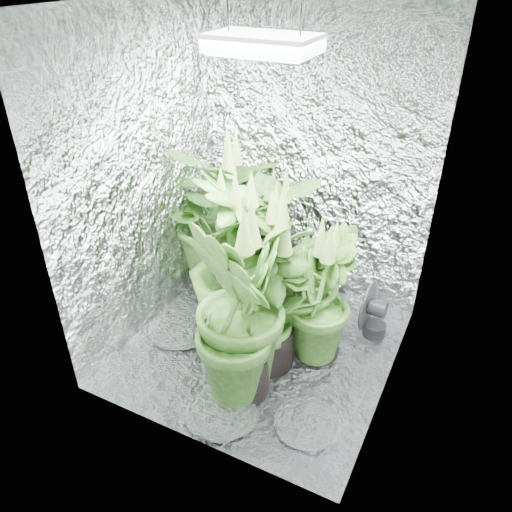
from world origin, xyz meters
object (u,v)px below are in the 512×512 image
(plant_a, at_px, (226,214))
(plant_e, at_px, (286,273))
(plant_c, at_px, (321,299))
(plant_d, at_px, (237,263))
(plant_f, at_px, (269,297))
(plant_b, at_px, (265,237))
(circulation_fan, at_px, (372,313))
(grow_lamp, at_px, (263,44))
(plant_g, at_px, (240,312))

(plant_a, relative_size, plant_e, 1.22)
(plant_c, relative_size, plant_d, 0.78)
(plant_f, bearing_deg, plant_b, 117.55)
(plant_d, bearing_deg, plant_f, -28.34)
(circulation_fan, bearing_deg, plant_f, -128.14)
(plant_a, height_order, plant_f, plant_a)
(plant_a, relative_size, circulation_fan, 3.33)
(grow_lamp, xyz_separation_m, plant_f, (0.10, -0.10, -1.33))
(plant_a, height_order, plant_b, plant_a)
(grow_lamp, relative_size, plant_f, 0.45)
(plant_b, relative_size, plant_d, 0.79)
(grow_lamp, distance_m, plant_d, 1.29)
(plant_a, xyz_separation_m, plant_b, (0.27, 0.07, -0.16))
(plant_a, distance_m, plant_g, 1.13)
(plant_b, relative_size, plant_e, 0.89)
(grow_lamp, height_order, plant_b, grow_lamp)
(plant_b, distance_m, plant_e, 0.61)
(plant_c, bearing_deg, circulation_fan, 53.42)
(plant_b, relative_size, circulation_fan, 2.44)
(plant_a, xyz_separation_m, circulation_fan, (1.14, -0.11, -0.42))
(circulation_fan, bearing_deg, plant_g, -118.84)
(plant_g, bearing_deg, circulation_fan, 57.81)
(plant_a, bearing_deg, grow_lamp, -45.13)
(plant_a, distance_m, plant_f, 0.93)
(grow_lamp, xyz_separation_m, plant_g, (0.06, -0.38, -1.26))
(plant_a, relative_size, plant_f, 1.16)
(grow_lamp, height_order, plant_d, grow_lamp)
(plant_g, bearing_deg, grow_lamp, 99.40)
(plant_c, distance_m, plant_f, 0.33)
(plant_a, distance_m, circulation_fan, 1.22)
(plant_g, distance_m, circulation_fan, 1.06)
(plant_c, bearing_deg, plant_e, 169.04)
(plant_f, distance_m, plant_g, 0.29)
(plant_c, relative_size, circulation_fan, 2.40)
(plant_e, bearing_deg, plant_g, -92.63)
(grow_lamp, distance_m, plant_a, 1.48)
(plant_c, height_order, plant_g, plant_g)
(plant_a, relative_size, plant_b, 1.37)
(plant_b, bearing_deg, plant_c, -39.83)
(grow_lamp, bearing_deg, plant_d, 163.44)
(plant_e, relative_size, plant_g, 0.86)
(plant_e, xyz_separation_m, plant_g, (-0.02, -0.54, 0.07))
(plant_d, xyz_separation_m, circulation_fan, (0.79, 0.39, -0.39))
(circulation_fan, bearing_deg, plant_c, -123.23)
(plant_a, distance_m, plant_e, 0.76)
(plant_e, bearing_deg, plant_f, -87.88)
(plant_f, relative_size, circulation_fan, 2.86)
(plant_d, bearing_deg, circulation_fan, 26.44)
(grow_lamp, distance_m, circulation_fan, 1.82)
(plant_b, bearing_deg, plant_d, -81.52)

